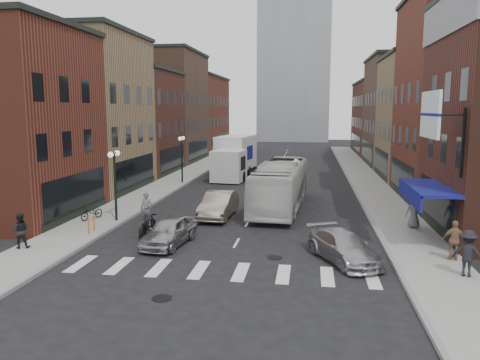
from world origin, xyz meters
name	(u,v)px	position (x,y,z in m)	size (l,w,h in m)	color
ground	(233,249)	(0.00, 0.00, 0.00)	(160.00, 160.00, 0.00)	black
sidewalk_left	(182,176)	(-8.50, 22.00, 0.07)	(3.00, 74.00, 0.15)	gray
sidewalk_right	(366,180)	(8.50, 22.00, 0.07)	(3.00, 74.00, 0.15)	gray
curb_left	(198,178)	(-7.00, 22.00, 0.00)	(0.20, 74.00, 0.16)	gray
curb_right	(349,181)	(7.00, 22.00, 0.00)	(0.20, 74.00, 0.16)	gray
crosswalk_stripes	(221,271)	(0.00, -3.00, 0.00)	(12.00, 2.20, 0.01)	silver
bldg_left_mid_a	(73,113)	(-14.99, 14.00, 6.15)	(10.30, 10.20, 12.30)	#9E7F57
bldg_left_mid_b	(124,122)	(-14.99, 24.00, 5.15)	(10.30, 10.20, 10.30)	#4B251A
bldg_left_far_a	(158,107)	(-14.99, 35.00, 6.65)	(10.30, 12.20, 13.30)	brown
bldg_left_far_b	(188,114)	(-14.99, 49.00, 5.65)	(10.30, 16.20, 11.30)	maroon
bldg_right_mid_b	(440,118)	(14.99, 24.00, 5.65)	(10.30, 10.20, 11.30)	#9E7F57
bldg_right_far_a	(414,111)	(14.99, 35.00, 6.15)	(10.30, 12.20, 12.30)	brown
bldg_right_far_b	(392,118)	(14.99, 49.00, 5.15)	(10.30, 16.20, 10.30)	#4B251A
awning_blue	(425,189)	(8.93, 2.50, 2.63)	(1.80, 5.00, 0.78)	navy
billboard_sign	(432,116)	(8.59, 0.50, 6.13)	(1.52, 3.00, 3.70)	black
distant_tower	(295,16)	(0.00, 78.00, 25.00)	(14.00, 14.00, 50.00)	#9399A0
streetlamp_near	(115,172)	(-7.40, 4.00, 2.91)	(0.32, 1.22, 4.11)	black
streetlamp_far	(182,151)	(-7.40, 18.00, 2.91)	(0.32, 1.22, 4.11)	black
bike_rack	(91,225)	(-7.60, 1.30, 0.55)	(0.08, 0.68, 0.80)	#D8590C
box_truck	(234,157)	(-3.60, 22.57, 1.91)	(3.41, 9.16, 3.87)	silver
motorcycle_rider	(147,216)	(-4.73, 1.65, 1.05)	(0.65, 2.21, 2.25)	black
transit_bus	(281,185)	(1.60, 9.35, 1.54)	(2.58, 11.04, 3.08)	silver
sedan_left_near	(169,231)	(-3.12, 0.21, 0.68)	(1.61, 4.00, 1.36)	#A7A6AB
sedan_left_far	(219,205)	(-1.89, 6.21, 0.76)	(1.61, 4.62, 1.52)	#A79987
curb_car	(344,247)	(4.94, -1.04, 0.63)	(1.76, 4.33, 1.26)	#AEAEB3
parked_bicycle	(92,212)	(-8.89, 4.01, 0.56)	(0.55, 1.57, 0.82)	black
ped_left_solo	(20,231)	(-9.55, -1.72, 0.96)	(0.79, 0.45, 1.62)	black
ped_right_a	(468,253)	(9.42, -2.58, 1.05)	(1.16, 0.57, 1.80)	black
ped_right_b	(455,240)	(9.50, -0.65, 1.00)	(1.00, 0.50, 1.70)	#916749
ped_right_c	(414,212)	(8.99, 4.76, 1.01)	(0.84, 0.55, 1.72)	slate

